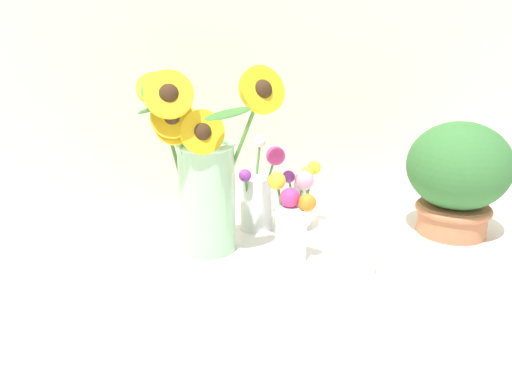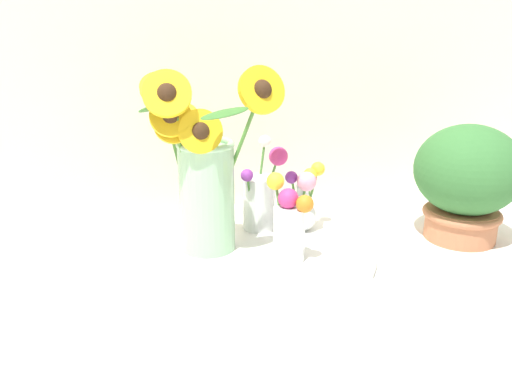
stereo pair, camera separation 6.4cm
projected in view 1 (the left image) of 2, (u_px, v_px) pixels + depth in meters
The scene contains 7 objects.
ground_plane at pixel (286, 264), 0.96m from camera, with size 6.00×6.00×0.00m, color silver.
serving_tray at pixel (256, 250), 1.00m from camera, with size 0.48×0.48×0.02m.
mason_jar_sunflowers at pixel (203, 175), 0.93m from camera, with size 0.28×0.22×0.36m.
vase_small_center at pixel (290, 224), 0.92m from camera, with size 0.07×0.09×0.16m.
vase_bulb_right at pixel (301, 200), 1.06m from camera, with size 0.09×0.07×0.15m.
vase_small_back at pixel (256, 196), 1.06m from camera, with size 0.10×0.10×0.20m.
potted_plant at pixel (459, 176), 1.07m from camera, with size 0.22×0.22×0.25m.
Camera 1 is at (-0.39, -0.78, 0.44)m, focal length 35.00 mm.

